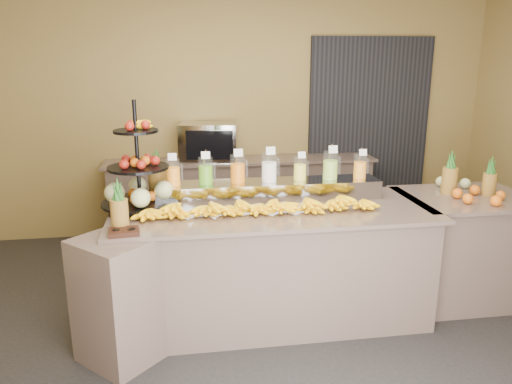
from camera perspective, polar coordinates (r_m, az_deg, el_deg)
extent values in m
plane|color=black|center=(4.01, 2.66, -16.01)|extent=(6.00, 6.00, 0.00)
cube|color=olive|center=(5.94, -2.03, 8.74)|extent=(6.00, 0.02, 2.80)
cube|color=black|center=(6.31, 12.73, 6.94)|extent=(1.50, 0.06, 2.20)
cube|color=gray|center=(4.06, 1.89, -8.40)|extent=(2.40, 0.90, 0.90)
cube|color=gray|center=(3.90, 1.95, -2.13)|extent=(2.50, 1.00, 0.03)
cube|color=gray|center=(3.67, -15.22, -11.73)|extent=(0.71, 0.71, 0.90)
cube|color=gray|center=(4.75, 22.38, -6.02)|extent=(1.00, 0.80, 0.90)
cube|color=gray|center=(4.61, 22.97, -0.61)|extent=(1.08, 0.88, 0.03)
cube|color=gray|center=(5.88, -1.64, -0.79)|extent=(3.00, 0.50, 0.90)
cube|color=gray|center=(5.76, -1.67, 3.65)|extent=(3.10, 0.55, 0.03)
cube|color=gray|center=(4.14, 1.50, 0.22)|extent=(1.85, 0.30, 0.15)
cylinder|color=silver|center=(4.03, -9.47, 2.25)|extent=(0.12, 0.12, 0.21)
cylinder|color=orange|center=(4.04, -9.45, 1.79)|extent=(0.11, 0.11, 0.14)
cylinder|color=gray|center=(4.03, -9.70, 2.95)|extent=(0.01, 0.01, 0.25)
cube|color=white|center=(3.95, -9.56, 3.99)|extent=(0.07, 0.02, 0.06)
cylinder|color=silver|center=(4.04, -5.77, 2.43)|extent=(0.12, 0.12, 0.22)
cylinder|color=#509A17|center=(4.04, -5.76, 1.96)|extent=(0.11, 0.11, 0.15)
cylinder|color=gray|center=(4.03, -6.01, 3.14)|extent=(0.01, 0.01, 0.26)
cube|color=white|center=(3.95, -5.78, 4.20)|extent=(0.07, 0.02, 0.06)
cylinder|color=silver|center=(4.06, -2.10, 2.65)|extent=(0.12, 0.12, 0.23)
cylinder|color=orange|center=(4.06, -2.10, 2.15)|extent=(0.12, 0.12, 0.16)
cylinder|color=gray|center=(4.05, -2.35, 3.38)|extent=(0.01, 0.01, 0.27)
cube|color=white|center=(3.97, -2.03, 4.50)|extent=(0.07, 0.02, 0.06)
cylinder|color=silver|center=(4.09, 1.52, 2.83)|extent=(0.13, 0.13, 0.24)
cylinder|color=white|center=(4.10, 1.51, 2.32)|extent=(0.12, 0.12, 0.16)
cylinder|color=gray|center=(4.09, 1.27, 3.58)|extent=(0.01, 0.01, 0.28)
cube|color=white|center=(4.01, 1.68, 4.74)|extent=(0.07, 0.02, 0.06)
cylinder|color=silver|center=(4.15, 5.05, 2.67)|extent=(0.11, 0.11, 0.20)
cylinder|color=yellow|center=(4.16, 5.04, 2.25)|extent=(0.10, 0.10, 0.13)
cylinder|color=gray|center=(4.15, 4.85, 3.30)|extent=(0.01, 0.01, 0.23)
cube|color=white|center=(4.08, 5.26, 4.24)|extent=(0.06, 0.02, 0.05)
cylinder|color=silver|center=(4.22, 8.49, 3.01)|extent=(0.13, 0.13, 0.23)
cylinder|color=#95C741|center=(4.22, 8.48, 2.52)|extent=(0.12, 0.12, 0.16)
cylinder|color=gray|center=(4.21, 8.28, 3.74)|extent=(0.01, 0.01, 0.27)
cube|color=white|center=(4.13, 8.81, 4.84)|extent=(0.07, 0.02, 0.06)
cylinder|color=silver|center=(4.30, 11.80, 2.90)|extent=(0.11, 0.11, 0.20)
cylinder|color=orange|center=(4.31, 11.78, 2.48)|extent=(0.10, 0.10, 0.14)
cylinder|color=gray|center=(4.30, 11.62, 3.52)|extent=(0.01, 0.01, 0.24)
cube|color=white|center=(4.23, 12.13, 4.45)|extent=(0.06, 0.02, 0.06)
ellipsoid|color=yellow|center=(3.75, -12.02, -2.22)|extent=(0.22, 0.17, 0.09)
ellipsoid|color=yellow|center=(3.74, -8.94, -2.09)|extent=(0.22, 0.17, 0.09)
ellipsoid|color=yellow|center=(3.74, -5.85, -1.96)|extent=(0.22, 0.17, 0.09)
ellipsoid|color=yellow|center=(3.76, -2.78, -1.83)|extent=(0.22, 0.17, 0.09)
ellipsoid|color=yellow|center=(3.78, 0.26, -1.69)|extent=(0.22, 0.17, 0.09)
ellipsoid|color=yellow|center=(3.82, 3.25, -1.55)|extent=(0.22, 0.17, 0.09)
ellipsoid|color=yellow|center=(3.87, 6.18, -1.41)|extent=(0.22, 0.17, 0.09)
ellipsoid|color=yellow|center=(3.92, 9.03, -1.27)|extent=(0.22, 0.17, 0.09)
ellipsoid|color=yellow|center=(3.99, 11.79, -1.13)|extent=(0.22, 0.17, 0.09)
ellipsoid|color=yellow|center=(3.72, -9.60, -1.17)|extent=(0.18, 0.15, 0.08)
ellipsoid|color=yellow|center=(3.73, -5.63, -1.01)|extent=(0.18, 0.15, 0.08)
ellipsoid|color=yellow|center=(3.75, -1.69, -0.84)|extent=(0.18, 0.15, 0.08)
ellipsoid|color=yellow|center=(3.79, 2.19, -0.67)|extent=(0.18, 0.15, 0.08)
ellipsoid|color=yellow|center=(3.84, 5.97, -0.50)|extent=(0.18, 0.15, 0.08)
ellipsoid|color=yellow|center=(3.92, 9.63, -0.34)|extent=(0.18, 0.15, 0.08)
cylinder|color=black|center=(3.91, -13.41, 4.08)|extent=(0.03, 0.03, 0.84)
cylinder|color=black|center=(3.99, -13.08, -1.17)|extent=(0.66, 0.66, 0.02)
cylinder|color=black|center=(3.93, -13.33, 2.75)|extent=(0.51, 0.51, 0.02)
cylinder|color=black|center=(3.88, -13.59, 6.79)|extent=(0.37, 0.37, 0.02)
sphere|color=#CBCA8C|center=(3.96, -10.47, 0.18)|extent=(0.16, 0.16, 0.16)
sphere|color=maroon|center=(3.91, -11.46, 3.51)|extent=(0.07, 0.07, 0.07)
sphere|color=orange|center=(3.99, -14.46, -0.51)|extent=(0.08, 0.08, 0.08)
cube|color=black|center=(3.46, -14.87, -4.42)|extent=(0.22, 0.18, 0.03)
cylinder|color=brown|center=(3.55, -15.33, -2.45)|extent=(0.12, 0.12, 0.21)
cone|color=#1F511B|center=(3.50, -15.54, 0.41)|extent=(0.06, 0.06, 0.16)
cylinder|color=brown|center=(4.20, -11.18, 1.01)|extent=(0.15, 0.15, 0.27)
cone|color=#1F511B|center=(4.15, -11.33, 3.90)|extent=(0.07, 0.07, 0.16)
cylinder|color=brown|center=(4.60, 21.23, 1.21)|extent=(0.12, 0.12, 0.23)
cylinder|color=brown|center=(4.69, 25.09, 0.82)|extent=(0.11, 0.11, 0.19)
ellipsoid|color=orange|center=(4.50, 24.19, -0.35)|extent=(0.34, 0.23, 0.09)
cube|color=gray|center=(5.69, -5.49, 5.75)|extent=(0.68, 0.51, 0.42)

